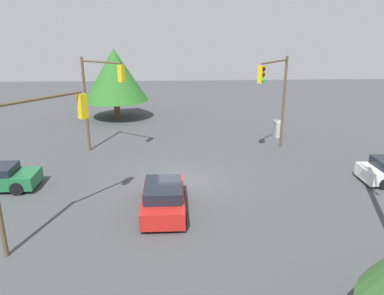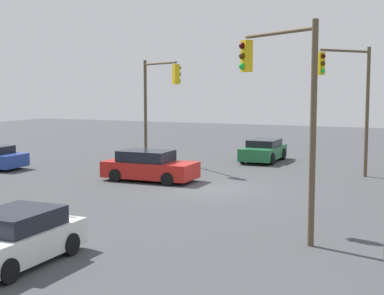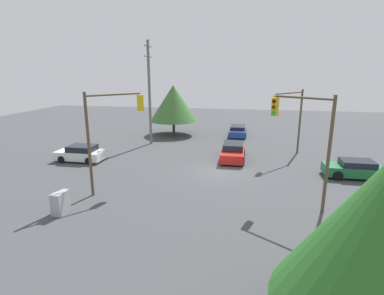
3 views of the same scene
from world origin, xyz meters
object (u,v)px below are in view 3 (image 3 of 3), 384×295
Objects in this scene: traffic_signal_main at (110,124)px; traffic_signal_cross at (306,131)px; sedan_white at (81,153)px; sedan_blue at (238,131)px; sedan_green at (354,169)px; traffic_signal_aux at (291,111)px; electrical_cabinet at (60,203)px; sedan_red at (233,152)px.

traffic_signal_main is 11.62m from traffic_signal_cross.
traffic_signal_cross is (-5.86, -17.27, 3.72)m from sedan_white.
sedan_blue is at bearing 19.02° from traffic_signal_main.
traffic_signal_aux is (5.00, 4.09, 3.50)m from sedan_green.
traffic_signal_main is (-5.61, -5.65, 3.74)m from sedan_white.
sedan_green is 7.34m from traffic_signal_aux.
traffic_signal_cross is at bearing 140.29° from sedan_green.
sedan_green is at bearing -56.13° from sedan_blue.
sedan_green reaches higher than electrical_cabinet.
traffic_signal_aux is (-8.25, -4.80, 3.52)m from sedan_blue.
sedan_blue is at bearing -110.60° from traffic_signal_aux.
sedan_blue is at bearing -43.70° from traffic_signal_cross.
sedan_blue is (10.21, -0.06, -0.07)m from sedan_red.
traffic_signal_aux is (1.96, -4.86, 3.45)m from sedan_red.
sedan_white is 21.93m from sedan_green.
traffic_signal_cross is at bearing -50.55° from traffic_signal_main.
traffic_signal_cross reaches higher than sedan_green.
traffic_signal_aux is 19.91m from electrical_cabinet.
traffic_signal_aux reaches higher than sedan_blue.
traffic_signal_cross reaches higher than electrical_cabinet.
sedan_blue is 19.69m from traffic_signal_cross.
sedan_green is 3.37× the size of electrical_cabinet.
traffic_signal_aux is (10.36, -12.19, -0.25)m from traffic_signal_main.
sedan_white is 0.98× the size of sedan_green.
electrical_cabinet is at bearing 117.11° from sedan_green.
traffic_signal_cross reaches higher than traffic_signal_main.
sedan_blue reaches higher than electrical_cabinet.
traffic_signal_main is 5.27× the size of electrical_cabinet.
sedan_green is at bearing -90.66° from sedan_white.
electrical_cabinet is at bearing 54.08° from sedan_red.
sedan_white reaches higher than sedan_green.
traffic_signal_main is (-18.61, 7.39, 3.77)m from sedan_blue.
electrical_cabinet is (-9.32, -4.21, -0.05)m from sedan_white.
traffic_signal_cross is (-5.61, 4.66, 3.73)m from sedan_green.
sedan_blue is at bearing -21.59° from electrical_cabinet.
sedan_red is at bearing -28.82° from traffic_signal_aux.
sedan_white is 0.91× the size of sedan_red.
traffic_signal_aux reaches higher than sedan_white.
sedan_blue is at bearing 33.87° from sedan_green.
traffic_signal_main is at bearing 108.23° from sedan_green.
sedan_white is 0.85× the size of sedan_blue.
electrical_cabinet is at bearing -155.71° from sedan_white.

